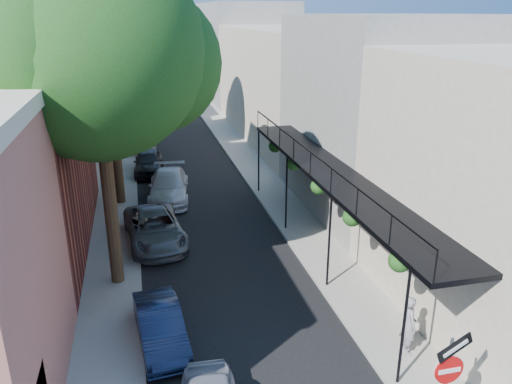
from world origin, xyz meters
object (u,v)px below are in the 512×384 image
sign_post (448,374)px  oak_mid (116,59)px  parked_car_f (146,142)px  parked_car_d (169,186)px  oak_far (119,26)px  parked_car_c (155,228)px  parked_car_e (148,162)px  oak_near (109,54)px  parked_car_b (160,326)px  pedestrian (409,325)px

sign_post → oak_mid: 19.14m
sign_post → parked_car_f: (-5.40, 27.07, -1.39)m
parked_car_d → parked_car_f: 9.94m
oak_far → parked_car_c: (1.02, -14.22, -7.60)m
oak_mid → parked_car_e: (1.16, 4.65, -6.36)m
parked_car_e → oak_near: bearing=-91.7°
oak_near → parked_car_d: 10.84m
parked_car_b → parked_car_f: bearing=83.6°
sign_post → parked_car_d: sign_post is taller
parked_car_d → parked_car_f: parked_car_d is taller
oak_near → oak_far: (0.01, 17.01, 0.38)m
parked_car_d → oak_far: bearing=108.0°
sign_post → parked_car_d: size_ratio=0.62×
sign_post → parked_car_d: (-4.56, 17.16, -1.34)m
oak_far → parked_car_f: (1.12, 0.77, -7.61)m
parked_car_c → parked_car_d: parked_car_d is taller
parked_car_c → parked_car_e: bearing=83.6°
sign_post → oak_mid: size_ratio=0.29×
sign_post → parked_car_b: sign_post is taller
oak_mid → parked_car_d: 6.67m
parked_car_b → parked_car_f: (0.28, 21.85, 0.07)m
oak_far → parked_car_e: oak_far is taller
oak_near → oak_mid: 8.01m
oak_far → parked_car_d: (1.95, -9.13, -7.56)m
parked_car_c → sign_post: bearing=-71.5°
parked_car_b → parked_car_f: 21.85m
oak_near → parked_car_f: size_ratio=2.91×
sign_post → parked_car_b: size_ratio=0.85×
oak_near → parked_car_d: (1.97, 7.88, -7.18)m
sign_post → parked_car_f: size_ratio=0.76×
parked_car_c → pedestrian: (6.47, -8.99, 0.33)m
sign_post → pedestrian: bearing=72.5°
oak_mid → parked_car_b: (0.91, -12.04, -6.48)m
oak_near → parked_car_f: bearing=86.4°
parked_car_e → parked_car_d: bearing=-76.5°
oak_far → parked_car_b: oak_far is taller
parked_car_b → parked_car_d: (1.11, 11.95, 0.12)m
oak_near → parked_car_b: oak_near is taller
parked_car_d → parked_car_e: size_ratio=1.18×
parked_car_b → pedestrian: pedestrian is taller
parked_car_f → sign_post: bearing=-75.2°
sign_post → parked_car_e: (-5.42, 21.91, -1.34)m
oak_mid → parked_car_e: 7.97m
sign_post → oak_near: 12.77m
parked_car_f → oak_near: bearing=-90.1°
parked_car_c → pedestrian: bearing=-60.2°
parked_car_c → parked_car_f: bearing=83.7°
pedestrian → parked_car_f: bearing=23.6°
oak_mid → parked_car_c: bearing=-78.2°
oak_far → parked_car_c: size_ratio=2.50×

